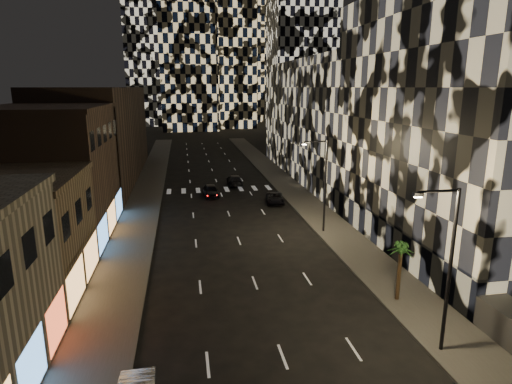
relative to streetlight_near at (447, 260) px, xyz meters
name	(u,v)px	position (x,y,z in m)	size (l,w,h in m)	color
sidewalk_left	(147,192)	(-18.35, 40.00, -5.28)	(4.00, 120.00, 0.15)	#47443F
sidewalk_right	(288,186)	(1.65, 40.00, -5.28)	(4.00, 120.00, 0.15)	#47443F
curb_left	(162,191)	(-16.25, 40.00, -5.28)	(0.20, 120.00, 0.15)	#4C4C47
curb_right	(274,187)	(-0.45, 40.00, -5.28)	(0.20, 120.00, 0.15)	#4C4C47
retail_tan	(3,240)	(-25.35, 11.00, -1.35)	(10.00, 10.00, 8.00)	#816A4D
retail_brown	(53,175)	(-25.35, 23.50, 0.65)	(10.00, 15.00, 12.00)	#503B2D
retail_filler_left	(102,134)	(-25.35, 50.00, 1.65)	(10.00, 40.00, 14.00)	#503B2D
midrise_right	(477,124)	(11.65, 14.50, 5.65)	(16.00, 25.00, 22.00)	#232326
midrise_base	(384,234)	(3.95, 14.50, -3.85)	(0.60, 25.00, 3.00)	#383838
midrise_filler_right	(340,120)	(11.65, 47.00, 3.65)	(16.00, 40.00, 18.00)	#232326
streetlight_near	(447,260)	(0.00, 0.00, 0.00)	(2.55, 0.25, 9.00)	black
streetlight_far	(323,180)	(0.00, 20.00, 0.00)	(2.55, 0.25, 9.00)	black
car_dark_midlane	(211,191)	(-9.80, 36.24, -4.57)	(1.85, 4.59, 1.56)	black
car_dark_oncoming	(235,180)	(-5.87, 42.53, -4.62)	(2.05, 5.04, 1.46)	black
car_dark_rightlane	(275,198)	(-2.19, 31.58, -4.73)	(2.06, 4.46, 1.24)	black
palm_tree	(401,252)	(0.65, 5.70, -1.88)	(2.06, 2.02, 4.03)	#47331E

